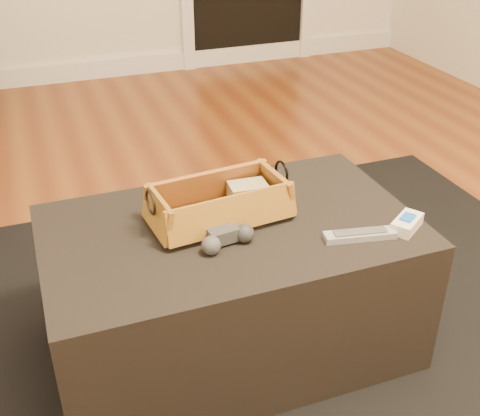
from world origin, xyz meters
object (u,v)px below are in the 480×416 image
object	(u,v)px
wicker_basket	(219,205)
cream_gadget	(407,223)
tv_remote	(215,215)
silver_remote	(360,235)
ottoman	(231,288)
game_controller	(226,237)

from	to	relation	value
wicker_basket	cream_gadget	world-z (taller)	wicker_basket
tv_remote	cream_gadget	size ratio (longest dim) A/B	1.74
wicker_basket	silver_remote	size ratio (longest dim) A/B	2.08
ottoman	game_controller	xyz separation A→B (m)	(-0.04, -0.09, 0.23)
ottoman	wicker_basket	size ratio (longest dim) A/B	2.49
silver_remote	cream_gadget	bearing A→B (deg)	-1.74
tv_remote	cream_gadget	xyz separation A→B (m)	(0.47, -0.21, -0.01)
ottoman	silver_remote	xyz separation A→B (m)	(0.29, -0.18, 0.22)
cream_gadget	silver_remote	bearing A→B (deg)	178.26
tv_remote	cream_gadget	bearing A→B (deg)	-35.65
wicker_basket	cream_gadget	xyz separation A→B (m)	(0.45, -0.22, -0.03)
wicker_basket	cream_gadget	distance (m)	0.50
wicker_basket	game_controller	xyz separation A→B (m)	(-0.03, -0.13, -0.02)
tv_remote	silver_remote	size ratio (longest dim) A/B	1.04
tv_remote	silver_remote	world-z (taller)	tv_remote
silver_remote	ottoman	bearing A→B (deg)	148.72
ottoman	game_controller	size ratio (longest dim) A/B	6.40
wicker_basket	tv_remote	bearing A→B (deg)	-137.34
ottoman	game_controller	world-z (taller)	game_controller
ottoman	silver_remote	distance (m)	0.41
tv_remote	silver_remote	xyz separation A→B (m)	(0.33, -0.20, -0.01)
silver_remote	wicker_basket	bearing A→B (deg)	144.77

